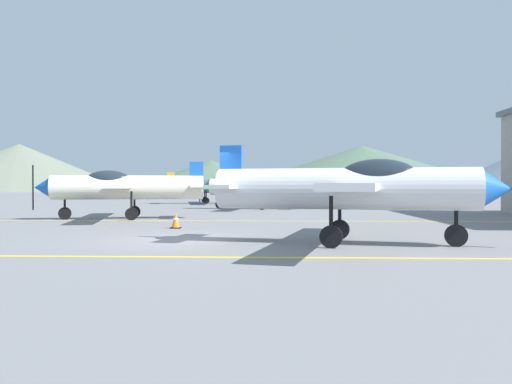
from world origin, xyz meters
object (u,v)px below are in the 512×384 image
traffic_cone_front (176,220)px  airplane_back (211,186)px  airplane_near (355,187)px  airplane_mid (122,186)px  airplane_far (257,186)px

traffic_cone_front → airplane_back: bearing=94.4°
airplane_near → airplane_mid: bearing=133.0°
airplane_back → airplane_far: bearing=-67.0°
airplane_near → airplane_mid: (-9.30, 9.98, 0.00)m
airplane_mid → airplane_back: same height
airplane_far → airplane_mid: bearing=-118.8°
airplane_near → airplane_back: (-7.80, 31.01, 0.00)m
airplane_near → traffic_cone_front: size_ratio=15.21×
airplane_near → airplane_far: same height
airplane_mid → airplane_back: size_ratio=1.00×
airplane_near → airplane_far: 20.94m
airplane_mid → traffic_cone_front: airplane_mid is taller
airplane_far → traffic_cone_front: size_ratio=15.27×
traffic_cone_front → airplane_far: bearing=81.6°
airplane_far → airplane_back: (-4.38, 10.34, 0.00)m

